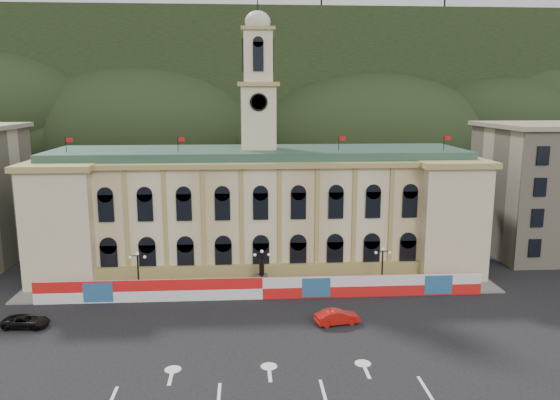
{
  "coord_description": "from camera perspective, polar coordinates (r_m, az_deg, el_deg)",
  "views": [
    {
      "loc": [
        -1.83,
        -42.86,
        22.39
      ],
      "look_at": [
        2.14,
        18.0,
        10.69
      ],
      "focal_mm": 35.0,
      "sensor_mm": 36.0,
      "label": 1
    }
  ],
  "objects": [
    {
      "name": "ground",
      "position": [
        48.39,
        -1.19,
        -16.71
      ],
      "size": [
        260.0,
        260.0,
        0.0
      ],
      "primitive_type": "plane",
      "color": "black",
      "rests_on": "ground"
    },
    {
      "name": "lane_markings",
      "position": [
        44.02,
        -0.88,
        -19.71
      ],
      "size": [
        26.0,
        10.0,
        0.02
      ],
      "primitive_type": null,
      "color": "white",
      "rests_on": "ground"
    },
    {
      "name": "hill_ridge",
      "position": [
        164.89,
        -3.13,
        9.83
      ],
      "size": [
        230.0,
        80.0,
        64.0
      ],
      "color": "black",
      "rests_on": "ground"
    },
    {
      "name": "city_hall",
      "position": [
        72.0,
        -2.2,
        -0.8
      ],
      "size": [
        56.2,
        17.6,
        37.1
      ],
      "color": "beige",
      "rests_on": "ground"
    },
    {
      "name": "side_building_right",
      "position": [
        87.32,
        27.22,
        1.05
      ],
      "size": [
        21.0,
        17.0,
        18.6
      ],
      "color": "tan",
      "rests_on": "ground"
    },
    {
      "name": "hoarding_fence",
      "position": [
        61.69,
        -1.78,
        -9.19
      ],
      "size": [
        50.0,
        0.44,
        2.5
      ],
      "color": "red",
      "rests_on": "ground"
    },
    {
      "name": "pavement",
      "position": [
        64.61,
        -1.91,
        -9.35
      ],
      "size": [
        56.0,
        5.5,
        0.16
      ],
      "primitive_type": "cube",
      "color": "slate",
      "rests_on": "ground"
    },
    {
      "name": "statue",
      "position": [
        64.47,
        -1.92,
        -8.35
      ],
      "size": [
        1.4,
        1.4,
        3.72
      ],
      "color": "#595651",
      "rests_on": "ground"
    },
    {
      "name": "lamp_left",
      "position": [
        64.06,
        -14.61,
        -7.06
      ],
      "size": [
        1.96,
        0.44,
        5.15
      ],
      "color": "black",
      "rests_on": "ground"
    },
    {
      "name": "lamp_center",
      "position": [
        62.92,
        -1.9,
        -7.03
      ],
      "size": [
        1.96,
        0.44,
        5.15
      ],
      "color": "black",
      "rests_on": "ground"
    },
    {
      "name": "lamp_right",
      "position": [
        64.86,
        10.64,
        -6.66
      ],
      "size": [
        1.96,
        0.44,
        5.15
      ],
      "color": "black",
      "rests_on": "ground"
    },
    {
      "name": "red_sedan",
      "position": [
        55.77,
        5.99,
        -12.06
      ],
      "size": [
        3.21,
        5.02,
        1.46
      ],
      "primitive_type": "imported",
      "rotation": [
        0.0,
        0.0,
        1.76
      ],
      "color": "#BA120D",
      "rests_on": "ground"
    },
    {
      "name": "black_suv",
      "position": [
        60.18,
        -25.0,
        -11.42
      ],
      "size": [
        2.76,
        4.78,
        1.24
      ],
      "primitive_type": "imported",
      "rotation": [
        0.0,
        0.0,
        1.49
      ],
      "color": "black",
      "rests_on": "ground"
    }
  ]
}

